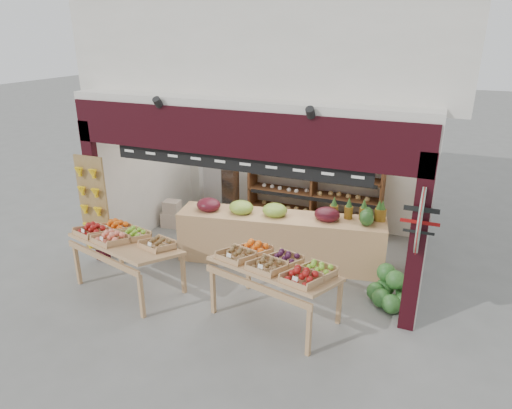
% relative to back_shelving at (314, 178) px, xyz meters
% --- Properties ---
extents(ground, '(60.00, 60.00, 0.00)m').
position_rel_back_shelving_xyz_m(ground, '(-0.47, -1.96, -1.13)').
color(ground, slate).
rests_on(ground, ground).
extents(shop_structure, '(6.36, 5.12, 5.40)m').
position_rel_back_shelving_xyz_m(shop_structure, '(-0.47, -0.35, 2.80)').
color(shop_structure, silver).
rests_on(shop_structure, ground).
extents(banana_board, '(0.60, 0.15, 1.80)m').
position_rel_back_shelving_xyz_m(banana_board, '(-3.20, -3.14, -0.01)').
color(banana_board, olive).
rests_on(banana_board, ground).
extents(gift_sign, '(0.04, 0.93, 0.92)m').
position_rel_back_shelving_xyz_m(gift_sign, '(2.28, -3.11, 0.62)').
color(gift_sign, '#A4CEB8').
rests_on(gift_sign, ground).
extents(back_shelving, '(2.91, 0.48, 1.80)m').
position_rel_back_shelving_xyz_m(back_shelving, '(0.00, 0.00, 0.00)').
color(back_shelving, brown).
rests_on(back_shelving, ground).
extents(refrigerator, '(0.78, 0.78, 1.61)m').
position_rel_back_shelving_xyz_m(refrigerator, '(-2.04, -0.44, -0.32)').
color(refrigerator, silver).
rests_on(refrigerator, ground).
extents(cardboard_stack, '(0.96, 0.70, 0.61)m').
position_rel_back_shelving_xyz_m(cardboard_stack, '(-2.64, -1.12, -0.90)').
color(cardboard_stack, beige).
rests_on(cardboard_stack, ground).
extents(mid_counter, '(3.81, 1.37, 1.16)m').
position_rel_back_shelving_xyz_m(mid_counter, '(-0.12, -1.83, -0.61)').
color(mid_counter, tan).
rests_on(mid_counter, ground).
extents(display_table_left, '(1.95, 1.38, 1.10)m').
position_rel_back_shelving_xyz_m(display_table_left, '(-2.22, -3.60, -0.26)').
color(display_table_left, tan).
rests_on(display_table_left, ground).
extents(display_table_right, '(1.97, 1.39, 1.12)m').
position_rel_back_shelving_xyz_m(display_table_right, '(0.42, -3.52, -0.23)').
color(display_table_right, tan).
rests_on(display_table_right, ground).
extents(watermelon_pile, '(0.74, 0.76, 0.58)m').
position_rel_back_shelving_xyz_m(watermelon_pile, '(1.97, -2.46, -0.90)').
color(watermelon_pile, '#1A5020').
rests_on(watermelon_pile, ground).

